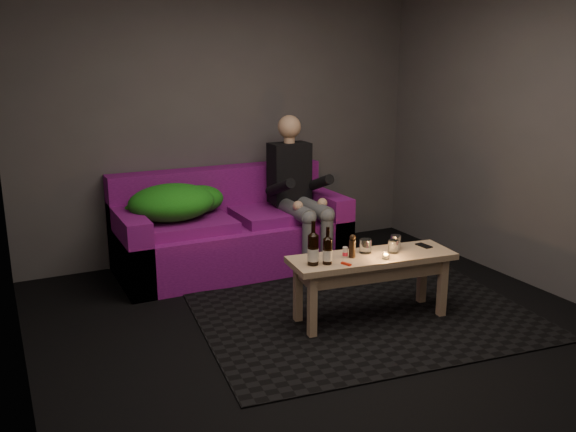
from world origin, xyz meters
The scene contains 17 objects.
floor centered at (0.00, 0.00, 0.00)m, with size 4.50×4.50×0.00m, color black.
room centered at (0.00, 0.47, 1.64)m, with size 4.50×4.50×4.50m.
rug centered at (0.36, 0.30, 0.01)m, with size 2.46×1.79×0.01m, color black.
sofa centered at (-0.14, 1.82, 0.32)m, with size 2.07×0.93×0.89m.
green_blanket centered at (-0.65, 1.81, 0.67)m, with size 0.91×0.62×0.31m.
person centered at (0.47, 1.65, 0.72)m, with size 0.37×0.86×1.38m.
coffee_table centered at (0.36, 0.25, 0.41)m, with size 1.27×0.53×0.50m.
beer_bottle_a centered at (-0.13, 0.25, 0.62)m, with size 0.08×0.08×0.31m.
beer_bottle_b centered at (-0.03, 0.22, 0.60)m, with size 0.07×0.07×0.27m.
salt_shaker centered at (0.16, 0.29, 0.54)m, with size 0.04×0.04×0.08m, color silver.
pepper_mill centered at (0.20, 0.27, 0.57)m, with size 0.05×0.05×0.13m, color black.
tumbler_back centered at (0.35, 0.31, 0.55)m, with size 0.09×0.09×0.10m, color white.
tealight centered at (0.40, 0.14, 0.52)m, with size 0.05×0.05×0.04m.
tumbler_front centered at (0.53, 0.23, 0.55)m, with size 0.08×0.08×0.10m, color white.
steel_cup centered at (0.61, 0.30, 0.55)m, with size 0.08×0.08×0.10m, color #AFB1B6.
smartphone centered at (0.84, 0.25, 0.51)m, with size 0.06×0.13×0.01m, color black.
red_lighter centered at (0.08, 0.15, 0.51)m, with size 0.02×0.08×0.01m, color #B91E0B.
Camera 1 is at (-2.06, -3.27, 1.90)m, focal length 38.00 mm.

